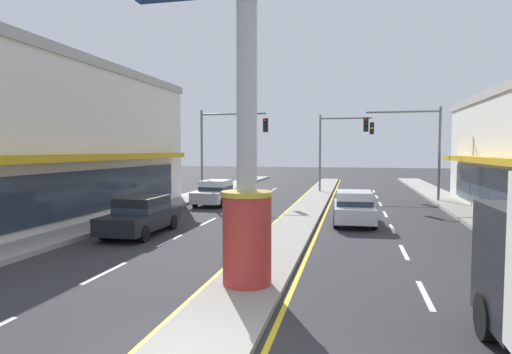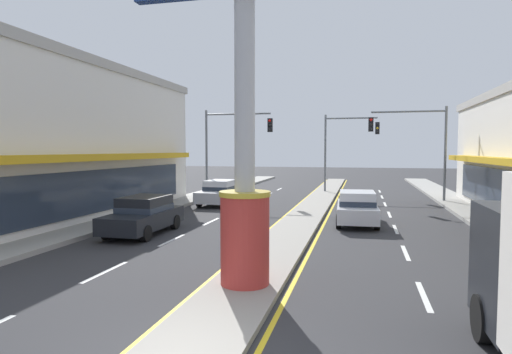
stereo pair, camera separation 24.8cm
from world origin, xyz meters
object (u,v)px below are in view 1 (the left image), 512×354
object	(u,v)px
storefront_left	(8,140)
sedan_far_right_lane	(354,207)
traffic_light_left_side	(226,138)
district_sign	(247,105)
traffic_light_median_far	(339,140)
sedan_near_right_lane	(141,215)
traffic_light_right_side	(411,137)
sedan_near_left_lane	(216,192)

from	to	relation	value
storefront_left	sedan_far_right_lane	xyz separation A→B (m)	(16.60, 2.31, -3.10)
traffic_light_left_side	district_sign	bearing A→B (deg)	-71.79
district_sign	sedan_far_right_lane	distance (m)	11.17
traffic_light_median_far	sedan_far_right_lane	xyz separation A→B (m)	(1.16, -14.37, -3.41)
traffic_light_left_side	sedan_near_right_lane	world-z (taller)	traffic_light_left_side
storefront_left	traffic_light_left_side	size ratio (longest dim) A/B	3.43
sedan_far_right_lane	traffic_light_right_side	bearing A→B (deg)	68.94
storefront_left	traffic_light_median_far	size ratio (longest dim) A/B	3.43
traffic_light_median_far	sedan_far_right_lane	world-z (taller)	traffic_light_median_far
traffic_light_left_side	traffic_light_right_side	xyz separation A→B (m)	(12.30, 0.82, 0.00)
traffic_light_median_far	district_sign	bearing A→B (deg)	-93.29
storefront_left	sedan_near_right_lane	bearing A→B (deg)	-14.38
district_sign	traffic_light_median_far	xyz separation A→B (m)	(1.41, 24.59, -0.32)
traffic_light_right_side	sedan_near_left_lane	bearing A→B (deg)	-161.61
sedan_near_right_lane	sedan_far_right_lane	size ratio (longest dim) A/B	0.99
district_sign	traffic_light_right_side	distance (m)	20.47
district_sign	traffic_light_left_side	xyz separation A→B (m)	(-6.15, 18.70, -0.26)
traffic_light_left_side	sedan_far_right_lane	bearing A→B (deg)	-44.21
district_sign	sedan_far_right_lane	xyz separation A→B (m)	(2.57, 10.22, -3.72)
sedan_near_right_lane	district_sign	bearing A→B (deg)	-44.74
traffic_light_left_side	sedan_far_right_lane	xyz separation A→B (m)	(8.72, -8.48, -3.46)
traffic_light_median_far	sedan_near_right_lane	distance (m)	20.42
district_sign	traffic_light_median_far	world-z (taller)	district_sign
district_sign	traffic_light_right_side	bearing A→B (deg)	72.51
traffic_light_median_far	sedan_near_left_lane	size ratio (longest dim) A/B	1.43
sedan_far_right_lane	traffic_light_median_far	bearing A→B (deg)	94.60
district_sign	sedan_near_left_lane	bearing A→B (deg)	110.70
traffic_light_right_side	traffic_light_left_side	bearing A→B (deg)	-176.19
district_sign	sedan_near_right_lane	distance (m)	9.06
sedan_near_right_lane	sedan_near_left_lane	xyz separation A→B (m)	(0.00, 9.71, 0.00)
storefront_left	traffic_light_median_far	distance (m)	22.73
storefront_left	district_sign	bearing A→B (deg)	-29.40
district_sign	sedan_near_right_lane	size ratio (longest dim) A/B	2.03
storefront_left	sedan_near_left_lane	distance (m)	11.59
sedan_near_left_lane	sedan_far_right_lane	bearing A→B (deg)	-32.17
sedan_far_right_lane	sedan_near_left_lane	size ratio (longest dim) A/B	1.01
traffic_light_right_side	sedan_far_right_lane	world-z (taller)	traffic_light_right_side
district_sign	sedan_near_right_lane	bearing A→B (deg)	135.26
sedan_near_left_lane	storefront_left	bearing A→B (deg)	-136.99
district_sign	traffic_light_median_far	size ratio (longest dim) A/B	1.41
storefront_left	traffic_light_left_side	xyz separation A→B (m)	(7.88, 10.79, 0.35)
traffic_light_right_side	traffic_light_median_far	size ratio (longest dim) A/B	1.00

